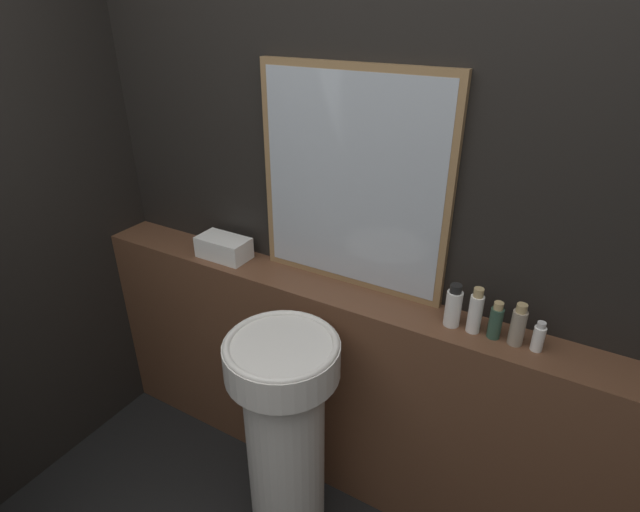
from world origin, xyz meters
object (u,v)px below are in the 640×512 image
at_px(pedestal_sink, 285,434).
at_px(lotion_bottle, 496,321).
at_px(mirror, 352,183).
at_px(hand_soap_bottle, 539,337).
at_px(towel_stack, 224,247).
at_px(conditioner_bottle, 475,312).
at_px(body_wash_bottle, 518,326).
at_px(shampoo_bottle, 453,307).

xyz_separation_m(pedestal_sink, lotion_bottle, (0.60, 0.36, 0.50)).
distance_m(mirror, hand_soap_bottle, 0.80).
relative_size(towel_stack, lotion_bottle, 1.69).
relative_size(pedestal_sink, conditioner_bottle, 5.78).
relative_size(pedestal_sink, towel_stack, 4.23).
bearing_deg(lotion_bottle, hand_soap_bottle, 0.00).
relative_size(lotion_bottle, body_wash_bottle, 0.90).
relative_size(mirror, body_wash_bottle, 5.48).
relative_size(shampoo_bottle, hand_soap_bottle, 1.51).
bearing_deg(conditioner_bottle, shampoo_bottle, -180.00).
bearing_deg(hand_soap_bottle, pedestal_sink, -153.94).
bearing_deg(shampoo_bottle, conditioner_bottle, 0.00).
bearing_deg(towel_stack, mirror, 8.60).
height_order(mirror, towel_stack, mirror).
distance_m(towel_stack, conditioner_bottle, 1.07).
bearing_deg(shampoo_bottle, towel_stack, 180.00).
bearing_deg(body_wash_bottle, conditioner_bottle, 180.00).
bearing_deg(lotion_bottle, pedestal_sink, -149.11).
height_order(conditioner_bottle, hand_soap_bottle, conditioner_bottle).
bearing_deg(mirror, hand_soap_bottle, -6.77).
distance_m(shampoo_bottle, hand_soap_bottle, 0.28).
height_order(mirror, hand_soap_bottle, mirror).
height_order(towel_stack, shampoo_bottle, shampoo_bottle).
xyz_separation_m(conditioner_bottle, hand_soap_bottle, (0.20, 0.00, -0.03)).
height_order(conditioner_bottle, lotion_bottle, conditioner_bottle).
bearing_deg(towel_stack, lotion_bottle, -0.00).
bearing_deg(pedestal_sink, conditioner_bottle, 33.99).
bearing_deg(body_wash_bottle, hand_soap_bottle, 0.00).
bearing_deg(pedestal_sink, hand_soap_bottle, 26.06).
relative_size(body_wash_bottle, hand_soap_bottle, 1.43).
xyz_separation_m(lotion_bottle, body_wash_bottle, (0.07, 0.00, 0.01)).
xyz_separation_m(pedestal_sink, hand_soap_bottle, (0.73, 0.36, 0.48)).
bearing_deg(mirror, lotion_bottle, -8.32).
distance_m(shampoo_bottle, conditioner_bottle, 0.07).
distance_m(conditioner_bottle, lotion_bottle, 0.07).
distance_m(mirror, shampoo_bottle, 0.56).
height_order(towel_stack, hand_soap_bottle, hand_soap_bottle).
xyz_separation_m(shampoo_bottle, hand_soap_bottle, (0.27, 0.00, -0.02)).
bearing_deg(hand_soap_bottle, towel_stack, -180.00).
distance_m(lotion_bottle, body_wash_bottle, 0.07).
height_order(pedestal_sink, body_wash_bottle, body_wash_bottle).
bearing_deg(body_wash_bottle, mirror, 172.55).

